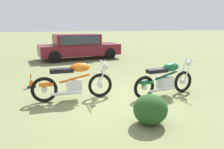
{
  "coord_description": "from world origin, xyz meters",
  "views": [
    {
      "loc": [
        -1.77,
        -5.38,
        1.98
      ],
      "look_at": [
        -0.07,
        0.61,
        0.56
      ],
      "focal_mm": 35.33,
      "sensor_mm": 36.0,
      "label": 1
    }
  ],
  "objects": [
    {
      "name": "traffic_cone",
      "position": [
        -2.4,
        1.92,
        0.22
      ],
      "size": [
        0.25,
        0.25,
        0.49
      ],
      "color": "#EA590F",
      "rests_on": "ground"
    },
    {
      "name": "car_burgundy",
      "position": [
        -0.17,
        7.49,
        0.8
      ],
      "size": [
        4.75,
        2.41,
        1.43
      ],
      "rotation": [
        0.0,
        0.0,
        0.14
      ],
      "color": "maroon",
      "rests_on": "ground"
    },
    {
      "name": "shrub_low",
      "position": [
        0.11,
        -1.58,
        0.31
      ],
      "size": [
        0.7,
        0.66,
        0.62
      ],
      "color": "#234C1E",
      "rests_on": "ground"
    },
    {
      "name": "ground_plane",
      "position": [
        0.0,
        0.0,
        0.0
      ],
      "size": [
        120.0,
        120.0,
        0.0
      ],
      "primitive_type": "plane",
      "color": "olive"
    },
    {
      "name": "motorcycle_orange",
      "position": [
        -1.2,
        0.34,
        0.49
      ],
      "size": [
        2.16,
        0.64,
        1.02
      ],
      "rotation": [
        0.0,
        0.0,
        0.02
      ],
      "color": "black",
      "rests_on": "ground"
    },
    {
      "name": "motorcycle_green",
      "position": [
        1.33,
        0.01,
        0.48
      ],
      "size": [
        2.0,
        0.76,
        1.02
      ],
      "rotation": [
        0.0,
        0.0,
        0.18
      ],
      "color": "black",
      "rests_on": "ground"
    }
  ]
}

